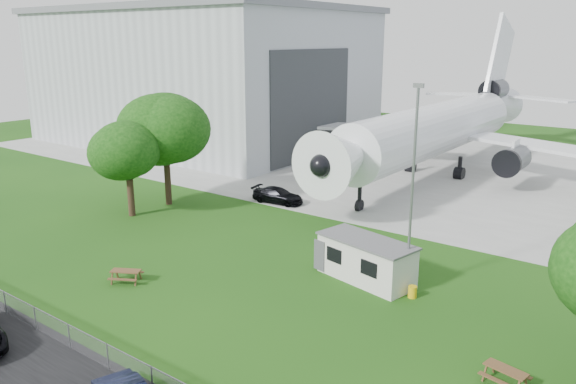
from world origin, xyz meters
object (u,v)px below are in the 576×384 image
Objects in this scene: hangar at (203,75)px; airliner at (440,126)px; site_cabin at (366,260)px; picnic_west at (127,282)px; picnic_east at (504,384)px.

hangar is 0.90× the size of airliner.
site_cabin is at bearing -75.83° from airliner.
site_cabin is 3.87× the size of picnic_west.
picnic_east is (10.17, -6.05, -1.31)m from site_cabin.
picnic_west is (-11.64, -9.07, -1.31)m from site_cabin.
hangar is at bearing 145.47° from site_cabin.
hangar reaches higher than picnic_west.
site_cabin is at bearing -34.53° from hangar.
hangar is at bearing 179.78° from airliner.
picnic_west is at bearing -160.92° from picnic_east.
airliner reaches higher than picnic_east.
site_cabin reaches higher than picnic_west.
airliner is 39.43m from picnic_west.
hangar is 36.21m from airliner.
site_cabin is 3.87× the size of picnic_east.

